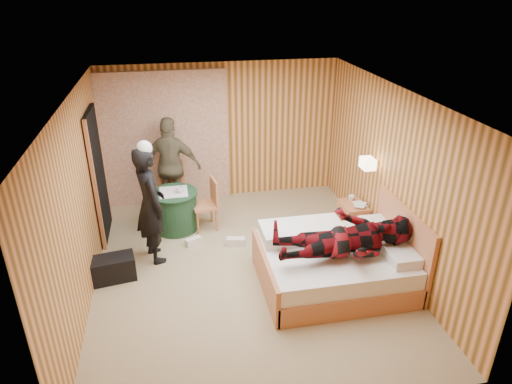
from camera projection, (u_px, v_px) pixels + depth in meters
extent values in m
cube|color=tan|center=(246.00, 268.00, 6.58)|extent=(4.20, 5.00, 0.01)
cube|color=silver|center=(244.00, 96.00, 5.51)|extent=(4.20, 5.00, 0.01)
cube|color=#F59C5E|center=(222.00, 132.00, 8.26)|extent=(4.20, 0.02, 2.50)
cube|color=#F59C5E|center=(79.00, 203.00, 5.68)|extent=(0.02, 5.00, 2.50)
cube|color=#F59C5E|center=(392.00, 177.00, 6.41)|extent=(0.02, 5.00, 2.50)
cube|color=beige|center=(166.00, 140.00, 8.05)|extent=(2.20, 0.08, 2.40)
cube|color=black|center=(98.00, 176.00, 7.02)|extent=(0.06, 0.90, 2.05)
cylinder|color=gold|center=(373.00, 163.00, 6.77)|extent=(0.18, 0.04, 0.04)
cube|color=beige|center=(368.00, 163.00, 6.75)|extent=(0.18, 0.24, 0.16)
cube|color=#D78558|center=(333.00, 274.00, 6.20)|extent=(1.90, 1.52, 0.29)
cube|color=white|center=(334.00, 258.00, 6.09)|extent=(1.84, 1.46, 0.24)
cube|color=#D78558|center=(265.00, 274.00, 5.98)|extent=(0.06, 1.52, 0.53)
cube|color=#D78558|center=(402.00, 243.00, 6.21)|extent=(0.06, 1.52, 1.05)
cube|color=silver|center=(400.00, 255.00, 5.82)|extent=(0.36, 0.52, 0.13)
cube|color=silver|center=(376.00, 227.00, 6.46)|extent=(0.36, 0.52, 0.13)
cube|color=white|center=(302.00, 231.00, 6.32)|extent=(1.14, 0.57, 0.17)
cube|color=#D78558|center=(352.00, 218.00, 7.41)|extent=(0.37, 0.50, 0.50)
cube|color=#D78558|center=(353.00, 209.00, 7.34)|extent=(0.38, 0.52, 0.03)
cylinder|color=#20462A|center=(175.00, 211.00, 7.47)|extent=(0.71, 0.71, 0.65)
cylinder|color=#20462A|center=(174.00, 193.00, 7.33)|extent=(0.76, 0.76, 0.03)
cube|color=silver|center=(174.00, 192.00, 7.32)|extent=(0.45, 0.45, 0.01)
cube|color=#D78558|center=(174.00, 191.00, 7.89)|extent=(0.45, 0.45, 0.05)
cube|color=#D78558|center=(171.00, 173.00, 7.95)|extent=(0.42, 0.07, 0.46)
cylinder|color=#D78558|center=(166.00, 208.00, 7.80)|extent=(0.04, 0.04, 0.43)
cylinder|color=#D78558|center=(183.00, 198.00, 8.18)|extent=(0.04, 0.04, 0.43)
cube|color=#D78558|center=(204.00, 205.00, 7.45)|extent=(0.45, 0.45, 0.05)
cube|color=#D78558|center=(214.00, 191.00, 7.40)|extent=(0.10, 0.39, 0.43)
cylinder|color=#D78558|center=(193.00, 215.00, 7.63)|extent=(0.04, 0.04, 0.40)
cylinder|color=#D78558|center=(217.00, 220.00, 7.46)|extent=(0.04, 0.04, 0.40)
cube|color=black|center=(113.00, 268.00, 6.27)|extent=(0.65, 0.41, 0.34)
cube|color=silver|center=(193.00, 241.00, 7.13)|extent=(0.27, 0.20, 0.11)
cube|color=silver|center=(236.00, 242.00, 7.11)|extent=(0.30, 0.17, 0.13)
imported|color=black|center=(150.00, 205.00, 6.46)|extent=(0.61, 0.74, 1.75)
imported|color=brown|center=(172.00, 166.00, 7.81)|extent=(1.09, 0.67, 1.72)
imported|color=#64090F|center=(347.00, 229.00, 5.69)|extent=(0.86, 0.67, 1.77)
imported|color=silver|center=(355.00, 205.00, 7.26)|extent=(0.19, 0.24, 0.02)
imported|color=silver|center=(355.00, 204.00, 7.25)|extent=(0.26, 0.28, 0.02)
imported|color=silver|center=(351.00, 198.00, 7.40)|extent=(0.13, 0.13, 0.09)
imported|color=silver|center=(180.00, 190.00, 7.27)|extent=(0.15, 0.15, 0.10)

